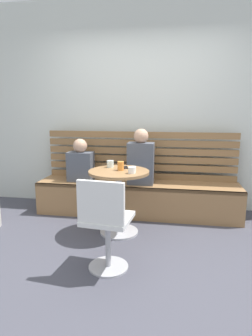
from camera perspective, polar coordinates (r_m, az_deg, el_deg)
The scene contains 13 objects.
ground at distance 2.92m, azimuth -1.03°, elevation -17.32°, with size 8.00×8.00×0.00m, color #42424C.
back_wall at distance 4.17m, azimuth 3.20°, elevation 12.15°, with size 5.20×0.10×2.90m, color silver.
booth_bench at distance 3.92m, azimuth 2.25°, elevation -6.05°, with size 2.70×0.52×0.44m.
booth_backrest at distance 4.02m, azimuth 2.76°, elevation 2.56°, with size 2.65×0.04×0.67m.
cafe_table at distance 3.24m, azimuth -1.42°, elevation -4.35°, with size 0.68×0.68×0.74m.
white_chair at distance 2.50m, azimuth -4.13°, elevation -10.65°, with size 0.44×0.44×0.85m.
person_adult at distance 3.75m, azimuth 2.97°, elevation 1.68°, with size 0.34×0.22×0.73m.
person_child_left at distance 3.98m, azimuth -9.04°, elevation 1.08°, with size 0.34×0.22×0.58m.
cup_glass_short at distance 3.37m, azimuth -3.14°, elevation 0.82°, with size 0.08×0.08×0.08m, color silver.
cup_tumbler_orange at distance 3.19m, azimuth -1.08°, elevation 0.41°, with size 0.07×0.07×0.10m, color orange.
cup_espresso_small at distance 3.15m, azimuth 1.51°, elevation -0.16°, with size 0.06×0.06×0.06m, color silver.
cup_ceramic_white at distance 3.04m, azimuth 1.19°, elevation -0.43°, with size 0.08×0.08×0.07m, color white.
phone_on_table at distance 3.34m, azimuth -0.28°, elevation 0.11°, with size 0.07×0.14×0.01m, color black.
Camera 1 is at (0.48, -2.51, 1.41)m, focal length 30.61 mm.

